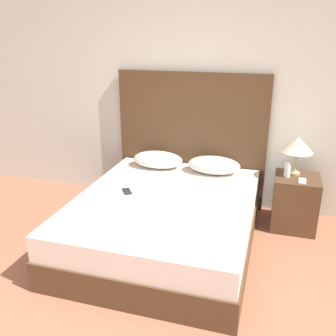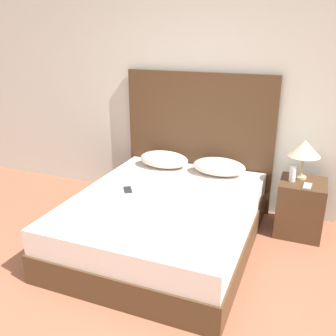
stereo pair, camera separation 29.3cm
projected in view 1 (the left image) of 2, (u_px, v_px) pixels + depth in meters
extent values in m
cube|color=silver|center=(203.00, 84.00, 4.01)|extent=(10.00, 0.06, 2.70)
cube|color=#4C331E|center=(165.00, 231.00, 3.50)|extent=(1.58, 1.94, 0.26)
cube|color=silver|center=(165.00, 208.00, 3.42)|extent=(1.55, 1.90, 0.22)
cube|color=#4C331E|center=(191.00, 140.00, 4.18)|extent=(1.66, 0.05, 1.49)
ellipsoid|color=silver|center=(158.00, 160.00, 4.10)|extent=(0.55, 0.35, 0.17)
ellipsoid|color=silver|center=(214.00, 165.00, 3.94)|extent=(0.55, 0.35, 0.17)
cube|color=#232328|center=(127.00, 191.00, 3.50)|extent=(0.14, 0.16, 0.01)
cube|color=#4C331E|center=(295.00, 202.00, 3.76)|extent=(0.43, 0.43, 0.54)
cylinder|color=tan|center=(294.00, 173.00, 3.75)|extent=(0.11, 0.11, 0.02)
cylinder|color=tan|center=(296.00, 162.00, 3.71)|extent=(0.02, 0.02, 0.21)
cone|color=beige|center=(298.00, 144.00, 3.64)|extent=(0.31, 0.31, 0.15)
cube|color=#B7B7BC|center=(302.00, 181.00, 3.55)|extent=(0.08, 0.15, 0.01)
cylinder|color=silver|center=(287.00, 169.00, 3.64)|extent=(0.06, 0.06, 0.16)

